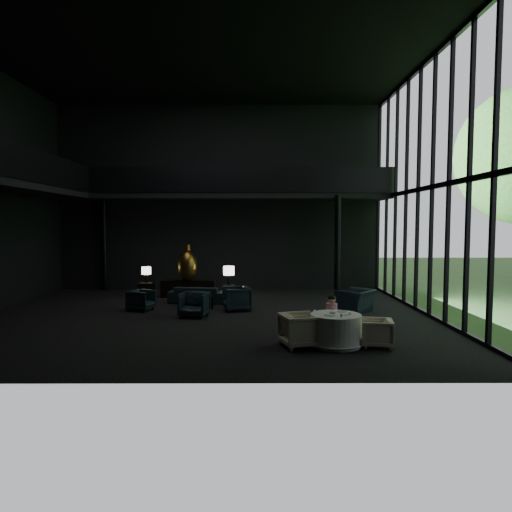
{
  "coord_description": "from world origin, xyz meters",
  "views": [
    {
      "loc": [
        1.5,
        -14.02,
        2.87
      ],
      "look_at": [
        1.56,
        0.5,
        1.85
      ],
      "focal_mm": 32.0,
      "sensor_mm": 36.0,
      "label": 1
    }
  ],
  "objects_px": {
    "dining_chair_east": "(377,332)",
    "lounge_armchair_east": "(237,296)",
    "table_lamp_right": "(229,271)",
    "coffee_table": "(198,301)",
    "child": "(332,307)",
    "console": "(188,289)",
    "window_armchair": "(356,296)",
    "dining_chair_west": "(300,326)",
    "table_lamp_left": "(146,271)",
    "lounge_armchair_west": "(141,300)",
    "dining_table": "(336,332)",
    "sofa": "(198,292)",
    "lounge_armchair_south": "(194,302)",
    "dining_chair_north": "(326,324)",
    "bronze_urn": "(187,265)",
    "side_table_left": "(146,290)",
    "side_table_right": "(229,291)"
  },
  "relations": [
    {
      "from": "dining_chair_east",
      "to": "side_table_left",
      "type": "bearing_deg",
      "value": -124.49
    },
    {
      "from": "dining_table",
      "to": "lounge_armchair_west",
      "type": "bearing_deg",
      "value": 142.15
    },
    {
      "from": "bronze_urn",
      "to": "table_lamp_left",
      "type": "distance_m",
      "value": 1.62
    },
    {
      "from": "bronze_urn",
      "to": "lounge_armchair_east",
      "type": "distance_m",
      "value": 3.37
    },
    {
      "from": "table_lamp_right",
      "to": "lounge_armchair_east",
      "type": "bearing_deg",
      "value": -81.33
    },
    {
      "from": "sofa",
      "to": "dining_chair_west",
      "type": "distance_m",
      "value": 6.76
    },
    {
      "from": "lounge_armchair_east",
      "to": "lounge_armchair_south",
      "type": "bearing_deg",
      "value": -63.54
    },
    {
      "from": "table_lamp_left",
      "to": "table_lamp_right",
      "type": "bearing_deg",
      "value": 1.05
    },
    {
      "from": "dining_chair_east",
      "to": "console",
      "type": "bearing_deg",
      "value": -132.67
    },
    {
      "from": "dining_table",
      "to": "dining_chair_east",
      "type": "height_order",
      "value": "dining_table"
    },
    {
      "from": "side_table_left",
      "to": "table_lamp_left",
      "type": "xyz_separation_m",
      "value": [
        0.0,
        0.07,
        0.73
      ]
    },
    {
      "from": "console",
      "to": "child",
      "type": "distance_m",
      "value": 7.78
    },
    {
      "from": "bronze_urn",
      "to": "dining_chair_north",
      "type": "distance_m",
      "value": 7.62
    },
    {
      "from": "side_table_left",
      "to": "child",
      "type": "relative_size",
      "value": 0.99
    },
    {
      "from": "lounge_armchair_south",
      "to": "child",
      "type": "distance_m",
      "value": 4.55
    },
    {
      "from": "table_lamp_right",
      "to": "coffee_table",
      "type": "distance_m",
      "value": 2.41
    },
    {
      "from": "lounge_armchair_south",
      "to": "window_armchair",
      "type": "height_order",
      "value": "window_armchair"
    },
    {
      "from": "lounge_armchair_south",
      "to": "child",
      "type": "bearing_deg",
      "value": -22.66
    },
    {
      "from": "table_lamp_right",
      "to": "child",
      "type": "relative_size",
      "value": 1.18
    },
    {
      "from": "dining_chair_west",
      "to": "child",
      "type": "distance_m",
      "value": 1.35
    },
    {
      "from": "sofa",
      "to": "child",
      "type": "relative_size",
      "value": 3.36
    },
    {
      "from": "console",
      "to": "dining_table",
      "type": "distance_m",
      "value": 8.48
    },
    {
      "from": "side_table_right",
      "to": "coffee_table",
      "type": "height_order",
      "value": "side_table_right"
    },
    {
      "from": "dining_chair_north",
      "to": "sofa",
      "type": "bearing_deg",
      "value": -37.68
    },
    {
      "from": "dining_chair_east",
      "to": "dining_chair_west",
      "type": "distance_m",
      "value": 1.79
    },
    {
      "from": "side_table_left",
      "to": "sofa",
      "type": "relative_size",
      "value": 0.29
    },
    {
      "from": "sofa",
      "to": "table_lamp_left",
      "type": "bearing_deg",
      "value": -20.67
    },
    {
      "from": "console",
      "to": "table_lamp_left",
      "type": "relative_size",
      "value": 3.48
    },
    {
      "from": "lounge_armchair_west",
      "to": "lounge_armchair_south",
      "type": "bearing_deg",
      "value": -103.46
    },
    {
      "from": "console",
      "to": "sofa",
      "type": "bearing_deg",
      "value": -67.48
    },
    {
      "from": "console",
      "to": "side_table_right",
      "type": "xyz_separation_m",
      "value": [
        1.6,
        -0.14,
        -0.08
      ]
    },
    {
      "from": "coffee_table",
      "to": "child",
      "type": "bearing_deg",
      "value": -46.51
    },
    {
      "from": "sofa",
      "to": "coffee_table",
      "type": "relative_size",
      "value": 2.25
    },
    {
      "from": "console",
      "to": "window_armchair",
      "type": "relative_size",
      "value": 1.83
    },
    {
      "from": "bronze_urn",
      "to": "table_lamp_left",
      "type": "xyz_separation_m",
      "value": [
        -1.6,
        0.03,
        -0.24
      ]
    },
    {
      "from": "lounge_armchair_west",
      "to": "window_armchair",
      "type": "bearing_deg",
      "value": -75.82
    },
    {
      "from": "table_lamp_right",
      "to": "lounge_armchair_west",
      "type": "height_order",
      "value": "table_lamp_right"
    },
    {
      "from": "lounge_armchair_south",
      "to": "dining_chair_north",
      "type": "xyz_separation_m",
      "value": [
        3.67,
        -2.49,
        -0.13
      ]
    },
    {
      "from": "bronze_urn",
      "to": "dining_chair_north",
      "type": "relative_size",
      "value": 2.15
    },
    {
      "from": "dining_chair_east",
      "to": "lounge_armchair_east",
      "type": "bearing_deg",
      "value": -132.11
    },
    {
      "from": "lounge_armchair_west",
      "to": "lounge_armchair_south",
      "type": "relative_size",
      "value": 0.8
    },
    {
      "from": "side_table_left",
      "to": "dining_table",
      "type": "height_order",
      "value": "dining_table"
    },
    {
      "from": "console",
      "to": "window_armchair",
      "type": "distance_m",
      "value": 6.62
    },
    {
      "from": "window_armchair",
      "to": "child",
      "type": "xyz_separation_m",
      "value": [
        -1.35,
        -3.3,
        0.25
      ]
    },
    {
      "from": "table_lamp_left",
      "to": "sofa",
      "type": "relative_size",
      "value": 0.29
    },
    {
      "from": "window_armchair",
      "to": "child",
      "type": "relative_size",
      "value": 1.88
    },
    {
      "from": "table_lamp_left",
      "to": "dining_chair_north",
      "type": "height_order",
      "value": "table_lamp_left"
    },
    {
      "from": "dining_chair_north",
      "to": "dining_chair_east",
      "type": "height_order",
      "value": "dining_chair_east"
    },
    {
      "from": "bronze_urn",
      "to": "sofa",
      "type": "distance_m",
      "value": 1.48
    },
    {
      "from": "lounge_armchair_east",
      "to": "window_armchair",
      "type": "relative_size",
      "value": 0.84
    }
  ]
}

